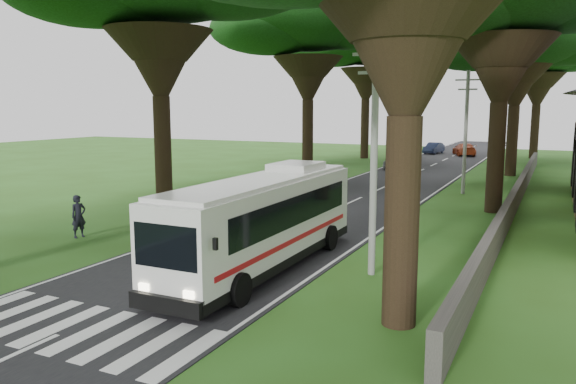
# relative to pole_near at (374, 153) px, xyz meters

# --- Properties ---
(ground) EXTENTS (140.00, 140.00, 0.00)m
(ground) POSITION_rel_pole_near_xyz_m (-5.50, -6.00, -4.18)
(ground) COLOR #294E16
(ground) RESTS_ON ground
(road) EXTENTS (8.00, 120.00, 0.04)m
(road) POSITION_rel_pole_near_xyz_m (-5.50, 19.00, -4.17)
(road) COLOR black
(road) RESTS_ON ground
(crosswalk) EXTENTS (8.00, 3.00, 0.01)m
(crosswalk) POSITION_rel_pole_near_xyz_m (-5.50, -8.00, -4.18)
(crosswalk) COLOR silver
(crosswalk) RESTS_ON ground
(property_wall) EXTENTS (0.35, 50.00, 1.20)m
(property_wall) POSITION_rel_pole_near_xyz_m (3.50, 18.00, -3.58)
(property_wall) COLOR #383533
(property_wall) RESTS_ON ground
(pole_near) EXTENTS (1.60, 0.24, 8.00)m
(pole_near) POSITION_rel_pole_near_xyz_m (0.00, 0.00, 0.00)
(pole_near) COLOR gray
(pole_near) RESTS_ON ground
(pole_mid) EXTENTS (1.60, 0.24, 8.00)m
(pole_mid) POSITION_rel_pole_near_xyz_m (0.00, 20.00, 0.00)
(pole_mid) COLOR gray
(pole_mid) RESTS_ON ground
(pole_far) EXTENTS (1.60, 0.24, 8.00)m
(pole_far) POSITION_rel_pole_near_xyz_m (0.00, 40.00, 0.00)
(pole_far) COLOR gray
(pole_far) RESTS_ON ground
(tree_l_midb) EXTENTS (13.35, 13.35, 15.70)m
(tree_l_midb) POSITION_rel_pole_near_xyz_m (-13.00, 24.00, 8.49)
(tree_l_midb) COLOR black
(tree_l_midb) RESTS_ON ground
(tree_l_far) EXTENTS (15.11, 15.11, 16.56)m
(tree_l_far) POSITION_rel_pole_near_xyz_m (-14.00, 42.00, 9.04)
(tree_l_far) COLOR black
(tree_l_far) RESTS_ON ground
(tree_r_midb) EXTENTS (14.22, 14.22, 14.80)m
(tree_r_midb) POSITION_rel_pole_near_xyz_m (2.00, 32.00, 7.47)
(tree_r_midb) COLOR black
(tree_r_midb) RESTS_ON ground
(tree_r_far) EXTENTS (13.42, 13.42, 14.94)m
(tree_r_far) POSITION_rel_pole_near_xyz_m (3.00, 50.00, 7.75)
(tree_r_far) COLOR black
(tree_r_far) RESTS_ON ground
(coach_bus) EXTENTS (2.66, 11.06, 3.26)m
(coach_bus) POSITION_rel_pole_near_xyz_m (-3.64, -0.99, -2.43)
(coach_bus) COLOR white
(coach_bus) RESTS_ON ground
(distant_car_a) EXTENTS (1.70, 3.90, 1.31)m
(distant_car_a) POSITION_rel_pole_near_xyz_m (-8.04, 32.74, -3.50)
(distant_car_a) COLOR #9F9FA4
(distant_car_a) RESTS_ON road
(distant_car_b) EXTENTS (2.00, 4.20, 1.33)m
(distant_car_b) POSITION_rel_pole_near_xyz_m (-8.24, 51.45, -3.49)
(distant_car_b) COLOR #212A4D
(distant_car_b) RESTS_ON road
(distant_car_c) EXTENTS (3.57, 5.36, 1.44)m
(distant_car_c) POSITION_rel_pole_near_xyz_m (-4.44, 50.12, -3.43)
(distant_car_c) COLOR #9B3616
(distant_car_c) RESTS_ON road
(pedestrian) EXTENTS (0.60, 0.78, 1.88)m
(pedestrian) POSITION_rel_pole_near_xyz_m (-13.24, -0.29, -3.24)
(pedestrian) COLOR black
(pedestrian) RESTS_ON ground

